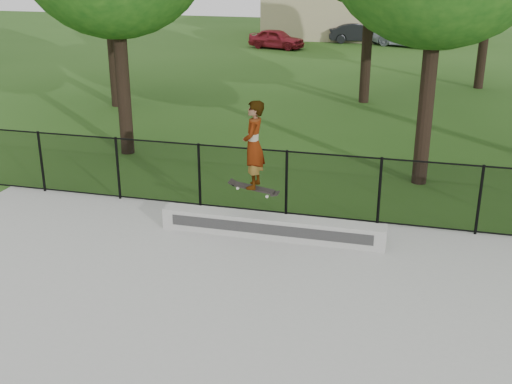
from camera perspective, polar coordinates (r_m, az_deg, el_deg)
ground at (r=9.27m, az=-5.35°, el=-16.14°), size 100.00×100.00×0.00m
concrete_slab at (r=9.26m, az=-5.36°, el=-15.99°), size 14.00×12.00×0.06m
grind_ledge at (r=13.06m, az=1.41°, el=-3.10°), size 4.60×0.40×0.44m
car_a at (r=39.66m, az=1.84°, el=13.46°), size 3.60×2.17×1.15m
car_b at (r=42.77m, az=9.07°, el=13.80°), size 3.58×1.97×1.23m
car_c at (r=41.54m, az=13.52°, el=13.37°), size 4.61×3.23×1.33m
skater_airborne at (r=12.48m, az=-0.22°, el=4.08°), size 0.84×0.65×1.89m
chainlink_fence at (r=13.94m, az=2.72°, el=0.80°), size 16.06×0.06×1.50m
distant_building at (r=45.31m, az=9.05°, el=16.14°), size 12.40×6.40×4.30m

